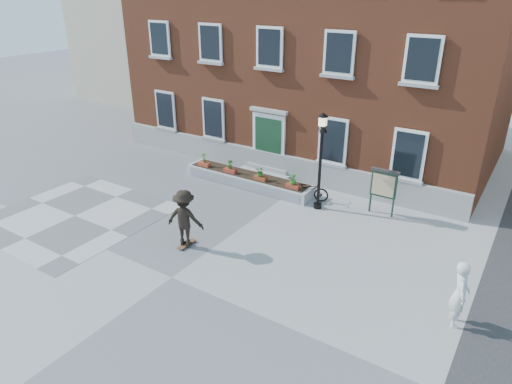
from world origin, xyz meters
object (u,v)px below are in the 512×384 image
Objects in this scene: notice_board at (384,185)px; skateboarder at (185,218)px; lamp_post at (321,148)px; bicycle at (307,189)px; bystander at (460,294)px.

skateboarder is (-4.80, -5.99, -0.19)m from notice_board.
lamp_post is 2.77m from notice_board.
lamp_post is (0.72, -0.47, 2.07)m from bicycle.
lamp_post reaches higher than bicycle.
notice_board is at bearing 20.44° from lamp_post.
bicycle is 2.24m from lamp_post.
notice_board is 7.67m from skateboarder.
notice_board is (-3.79, 5.12, 0.32)m from bystander.
notice_board reaches higher than bicycle.
bicycle is 5.90m from skateboarder.
bicycle is 0.95× the size of notice_board.
lamp_post is at bearing 64.08° from skateboarder.
lamp_post is at bearing -159.56° from notice_board.
bystander is 8.63m from skateboarder.
lamp_post is 1.88× the size of skateboarder.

